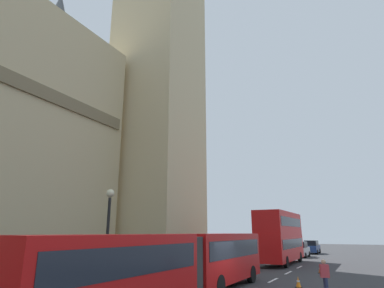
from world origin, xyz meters
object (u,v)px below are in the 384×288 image
object	(u,v)px
traffic_cone_west	(298,282)
street_lamp	(108,231)
pedestrian_near_cones	(325,276)
double_decker_bus	(280,235)
sedan_trailing	(312,247)
articulated_bus	(177,260)
sedan_lead	(300,249)
traffic_cone_middle	(320,269)

from	to	relation	value
traffic_cone_west	street_lamp	world-z (taller)	street_lamp
traffic_cone_west	pedestrian_near_cones	size ratio (longest dim) A/B	0.34
double_decker_bus	traffic_cone_west	bearing A→B (deg)	-163.41
sedan_trailing	street_lamp	xyz separation A→B (m)	(-37.79, 4.73, 2.14)
articulated_bus	sedan_lead	bearing A→B (deg)	0.23
traffic_cone_middle	street_lamp	xyz separation A→B (m)	(-13.90, 8.72, 2.77)
double_decker_bus	traffic_cone_west	distance (m)	14.13
pedestrian_near_cones	sedan_lead	bearing A→B (deg)	12.56
double_decker_bus	traffic_cone_middle	xyz separation A→B (m)	(-5.79, -4.21, -2.43)
pedestrian_near_cones	double_decker_bus	bearing A→B (deg)	20.12
sedan_lead	traffic_cone_middle	bearing A→B (deg)	-165.11
pedestrian_near_cones	street_lamp	bearing A→B (deg)	112.43
articulated_bus	pedestrian_near_cones	bearing A→B (deg)	-51.56
traffic_cone_west	traffic_cone_middle	world-z (taller)	same
traffic_cone_west	double_decker_bus	bearing A→B (deg)	16.59
sedan_trailing	traffic_cone_west	size ratio (longest dim) A/B	7.59
double_decker_bus	sedan_trailing	distance (m)	18.19
street_lamp	pedestrian_near_cones	xyz separation A→B (m)	(4.20, -10.18, -2.14)
sedan_lead	traffic_cone_middle	world-z (taller)	sedan_lead
articulated_bus	pedestrian_near_cones	size ratio (longest dim) A/B	10.10
articulated_bus	sedan_trailing	bearing A→B (deg)	-0.34
street_lamp	sedan_lead	bearing A→B (deg)	-8.27
traffic_cone_west	articulated_bus	bearing A→B (deg)	149.13
articulated_bus	double_decker_bus	bearing A→B (deg)	0.01
traffic_cone_west	street_lamp	size ratio (longest dim) A/B	0.11
street_lamp	articulated_bus	bearing A→B (deg)	-93.81
traffic_cone_west	traffic_cone_middle	size ratio (longest dim) A/B	1.00
pedestrian_near_cones	traffic_cone_west	bearing A→B (deg)	38.40
street_lamp	pedestrian_near_cones	bearing A→B (deg)	-67.57
sedan_lead	street_lamp	bearing A→B (deg)	171.73
double_decker_bus	pedestrian_near_cones	xyz separation A→B (m)	(-15.49, -5.67, -1.80)
traffic_cone_middle	sedan_trailing	bearing A→B (deg)	9.47
double_decker_bus	sedan_lead	world-z (taller)	double_decker_bus
pedestrian_near_cones	traffic_cone_middle	bearing A→B (deg)	8.55
sedan_lead	pedestrian_near_cones	xyz separation A→B (m)	(-25.99, -5.79, -0.00)
articulated_bus	traffic_cone_west	bearing A→B (deg)	-30.87
articulated_bus	double_decker_bus	world-z (taller)	double_decker_bus
double_decker_bus	street_lamp	world-z (taller)	street_lamp
traffic_cone_middle	street_lamp	world-z (taller)	street_lamp
articulated_bus	traffic_cone_middle	distance (m)	14.88
sedan_trailing	traffic_cone_west	xyz separation A→B (m)	(-31.45, -3.75, -0.63)
sedan_lead	traffic_cone_west	distance (m)	24.20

